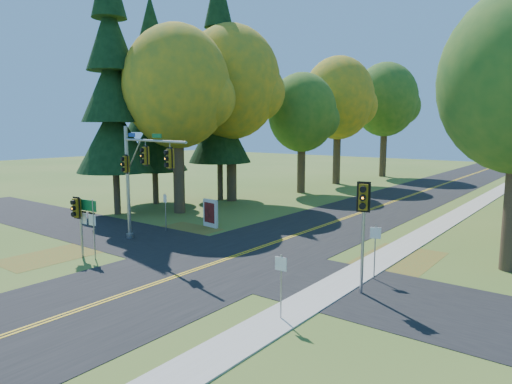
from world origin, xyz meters
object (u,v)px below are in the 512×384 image
Objects in this scene: route_sign_cluster at (87,216)px; info_kiosk at (210,213)px; east_signal_pole at (363,210)px; traffic_mast at (139,169)px.

route_sign_cluster is 1.65× the size of info_kiosk.
east_signal_pole is 13.70m from route_sign_cluster.
traffic_mast is 2.33× the size of route_sign_cluster.
route_sign_cluster is (-13.18, -3.55, -1.28)m from east_signal_pole.
east_signal_pole is at bearing 11.38° from route_sign_cluster.
traffic_mast is 3.84× the size of info_kiosk.
route_sign_cluster is at bearing -74.96° from traffic_mast.
east_signal_pole is 14.48m from info_kiosk.
traffic_mast is 3.93m from route_sign_cluster.
traffic_mast is 13.22m from east_signal_pole.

